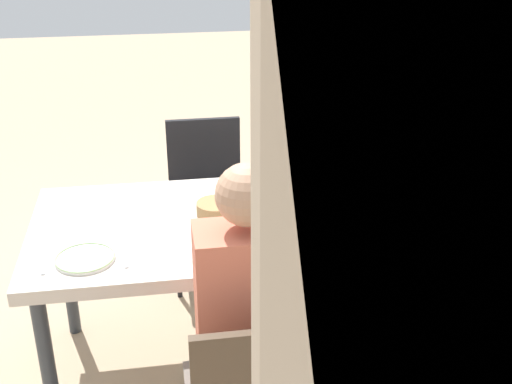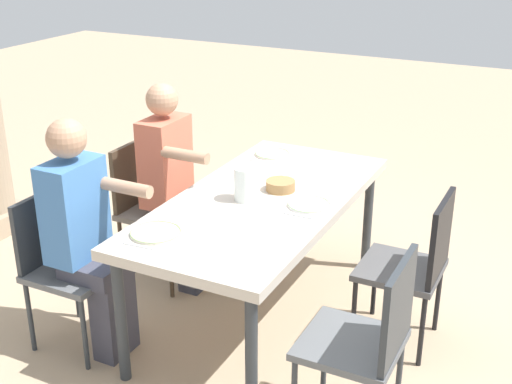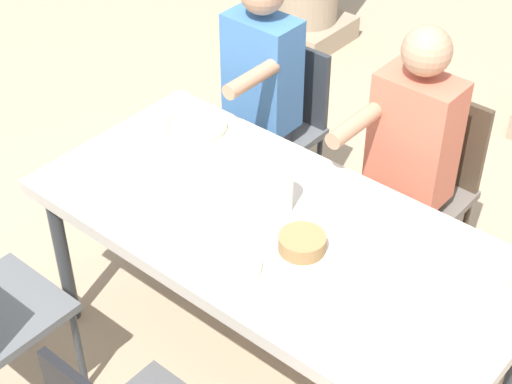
% 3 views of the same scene
% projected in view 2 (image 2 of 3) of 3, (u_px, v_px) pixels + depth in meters
% --- Properties ---
extents(ground_plane, '(16.00, 16.00, 0.00)m').
position_uv_depth(ground_plane, '(261.00, 315.00, 4.16)').
color(ground_plane, tan).
extents(dining_table, '(1.89, 0.91, 0.78)m').
position_uv_depth(dining_table, '(262.00, 208.00, 3.89)').
color(dining_table, beige).
rests_on(dining_table, ground).
extents(chair_west_north, '(0.44, 0.44, 0.88)m').
position_uv_depth(chair_west_north, '(64.00, 259.00, 3.74)').
color(chair_west_north, '#5B5E61').
rests_on(chair_west_north, ground).
extents(chair_west_south, '(0.44, 0.44, 0.93)m').
position_uv_depth(chair_west_south, '(369.00, 336.00, 3.01)').
color(chair_west_south, '#5B5E61').
rests_on(chair_west_south, ground).
extents(chair_mid_north, '(0.44, 0.44, 0.92)m').
position_uv_depth(chair_mid_north, '(150.00, 201.00, 4.42)').
color(chair_mid_north, '#6A6158').
rests_on(chair_mid_north, ground).
extents(chair_mid_south, '(0.44, 0.44, 0.90)m').
position_uv_depth(chair_mid_south, '(416.00, 261.00, 3.70)').
color(chair_mid_south, '#4F4F50').
rests_on(chair_mid_south, ground).
extents(diner_woman_green, '(0.35, 0.49, 1.33)m').
position_uv_depth(diner_woman_green, '(174.00, 182.00, 4.26)').
color(diner_woman_green, '#3F3F4C').
rests_on(diner_woman_green, ground).
extents(diner_man_white, '(0.35, 0.49, 1.33)m').
position_uv_depth(diner_man_white, '(86.00, 232.00, 3.59)').
color(diner_man_white, '#3F3F4C').
rests_on(diner_man_white, ground).
extents(plate_0, '(0.26, 0.26, 0.02)m').
position_uv_depth(plate_0, '(156.00, 233.00, 3.42)').
color(plate_0, silver).
rests_on(plate_0, dining_table).
extents(fork_0, '(0.03, 0.17, 0.01)m').
position_uv_depth(fork_0, '(138.00, 246.00, 3.30)').
color(fork_0, silver).
rests_on(fork_0, dining_table).
extents(spoon_0, '(0.02, 0.17, 0.01)m').
position_uv_depth(spoon_0, '(172.00, 222.00, 3.55)').
color(spoon_0, silver).
rests_on(spoon_0, dining_table).
extents(plate_1, '(0.24, 0.24, 0.02)m').
position_uv_depth(plate_1, '(309.00, 205.00, 3.75)').
color(plate_1, white).
rests_on(plate_1, dining_table).
extents(fork_1, '(0.02, 0.17, 0.01)m').
position_uv_depth(fork_1, '(298.00, 216.00, 3.63)').
color(fork_1, silver).
rests_on(fork_1, dining_table).
extents(spoon_1, '(0.03, 0.17, 0.01)m').
position_uv_depth(spoon_1, '(319.00, 196.00, 3.88)').
color(spoon_1, silver).
rests_on(spoon_1, dining_table).
extents(plate_2, '(0.23, 0.23, 0.02)m').
position_uv_depth(plate_2, '(272.00, 154.00, 4.53)').
color(plate_2, white).
rests_on(plate_2, dining_table).
extents(fork_2, '(0.04, 0.17, 0.01)m').
position_uv_depth(fork_2, '(262.00, 161.00, 4.41)').
color(fork_2, silver).
rests_on(fork_2, dining_table).
extents(spoon_2, '(0.02, 0.17, 0.01)m').
position_uv_depth(spoon_2, '(282.00, 148.00, 4.66)').
color(spoon_2, silver).
rests_on(spoon_2, dining_table).
extents(water_pitcher, '(0.13, 0.13, 0.19)m').
position_uv_depth(water_pitcher, '(246.00, 186.00, 3.80)').
color(water_pitcher, white).
rests_on(water_pitcher, dining_table).
extents(bread_basket, '(0.17, 0.17, 0.06)m').
position_uv_depth(bread_basket, '(281.00, 185.00, 3.95)').
color(bread_basket, '#9E7547').
rests_on(bread_basket, dining_table).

